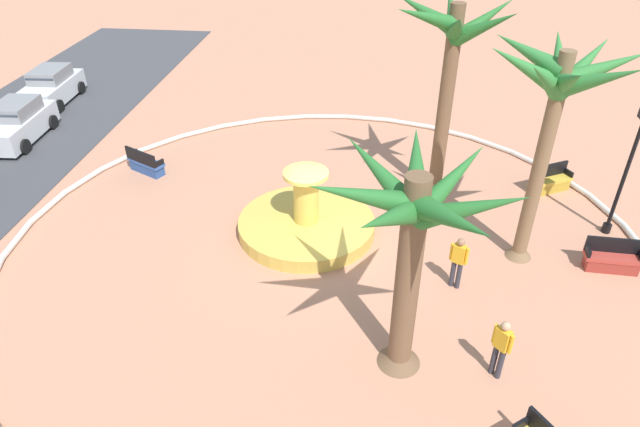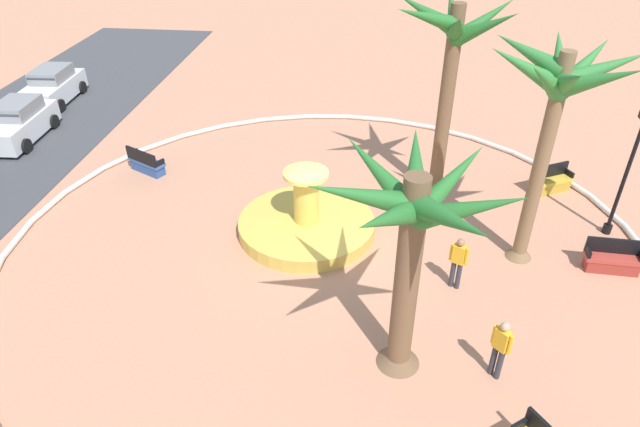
% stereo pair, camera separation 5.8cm
% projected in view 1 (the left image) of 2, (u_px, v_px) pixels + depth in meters
% --- Properties ---
extents(ground_plane, '(80.00, 80.00, 0.00)m').
position_uv_depth(ground_plane, '(326.00, 243.00, 17.52)').
color(ground_plane, tan).
extents(plaza_curb, '(20.05, 20.05, 0.20)m').
position_uv_depth(plaza_curb, '(326.00, 241.00, 17.46)').
color(plaza_curb, silver).
rests_on(plaza_curb, ground).
extents(fountain, '(4.45, 4.45, 2.21)m').
position_uv_depth(fountain, '(306.00, 223.00, 17.91)').
color(fountain, gold).
rests_on(fountain, ground).
extents(palm_tree_near_fountain, '(4.42, 4.46, 5.46)m').
position_uv_depth(palm_tree_near_fountain, '(413.00, 228.00, 11.28)').
color(palm_tree_near_fountain, brown).
rests_on(palm_tree_near_fountain, ground).
extents(palm_tree_by_curb, '(4.30, 4.04, 6.93)m').
position_uv_depth(palm_tree_by_curb, '(451.00, 55.00, 17.36)').
color(palm_tree_by_curb, brown).
rests_on(palm_tree_by_curb, ground).
extents(palm_tree_mid_plaza, '(4.04, 4.02, 6.63)m').
position_uv_depth(palm_tree_mid_plaza, '(558.00, 96.00, 14.12)').
color(palm_tree_mid_plaza, brown).
rests_on(palm_tree_mid_plaza, ground).
extents(bench_east, '(0.58, 1.62, 1.00)m').
position_uv_depth(bench_east, '(612.00, 260.00, 16.24)').
color(bench_east, '#B73D33').
rests_on(bench_east, ground).
extents(bench_west, '(1.19, 1.65, 1.00)m').
position_uv_depth(bench_west, '(550.00, 182.00, 20.08)').
color(bench_west, gold).
rests_on(bench_west, ground).
extents(bench_southeast, '(1.19, 1.65, 1.00)m').
position_uv_depth(bench_southeast, '(146.00, 164.00, 21.23)').
color(bench_southeast, '#335BA8').
rests_on(bench_southeast, ground).
extents(lamppost, '(0.32, 0.32, 4.59)m').
position_uv_depth(lamppost, '(630.00, 159.00, 16.58)').
color(lamppost, black).
rests_on(lamppost, ground).
extents(person_cyclist_photo, '(0.41, 0.39, 1.70)m').
position_uv_depth(person_cyclist_photo, '(501.00, 346.00, 12.58)').
color(person_cyclist_photo, '#33333D').
rests_on(person_cyclist_photo, ground).
extents(person_pedestrian_stroll, '(0.33, 0.48, 1.67)m').
position_uv_depth(person_pedestrian_stroll, '(458.00, 260.00, 15.27)').
color(person_pedestrian_stroll, '#33333D').
rests_on(person_pedestrian_stroll, ground).
extents(parked_car_third, '(4.08, 2.08, 1.67)m').
position_uv_depth(parked_car_third, '(17.00, 123.00, 23.43)').
color(parked_car_third, silver).
rests_on(parked_car_third, ground).
extents(parked_car_rightmost, '(4.08, 2.08, 1.67)m').
position_uv_depth(parked_car_rightmost, '(51.00, 87.00, 27.06)').
color(parked_car_rightmost, silver).
rests_on(parked_car_rightmost, ground).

